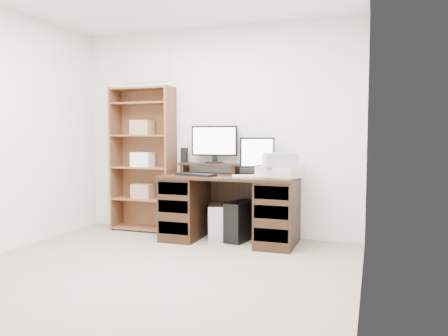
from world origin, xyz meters
The scene contains 14 objects.
room centered at (0.00, 0.00, 1.25)m, with size 3.54×4.04×2.54m.
desk centered at (0.30, 1.64, 0.39)m, with size 1.50×0.70×0.75m.
riser_shelf centered at (0.30, 1.85, 0.84)m, with size 1.40×0.22×0.12m.
monitor_wide centered at (0.01, 1.90, 1.12)m, with size 0.56×0.16×0.45m.
monitor_small centered at (0.58, 1.76, 0.98)m, with size 0.38×0.20×0.43m.
speaker centered at (-0.37, 1.87, 0.96)m, with size 0.07×0.07×0.18m, color black.
keyboard_black centered at (-0.06, 1.49, 0.76)m, with size 0.48×0.16×0.03m, color black.
keyboard_white centered at (0.59, 1.55, 0.76)m, with size 0.46×0.14×0.02m, color silver.
mouse centered at (0.91, 1.53, 0.77)m, with size 0.09×0.06×0.04m, color silver.
printer centered at (0.86, 1.66, 0.81)m, with size 0.44×0.33×0.11m, color #B5AF9E.
basket centered at (0.86, 1.66, 0.93)m, with size 0.35×0.25×0.15m, color #8F9399.
tower_silver centered at (0.11, 1.69, 0.20)m, with size 0.18×0.40×0.40m, color #B7B8BE.
tower_black centered at (0.40, 1.71, 0.22)m, with size 0.28×0.48×0.45m.
bookshelf centered at (-0.92, 1.86, 0.92)m, with size 0.80×0.30×1.80m.
Camera 1 is at (1.82, -3.01, 1.20)m, focal length 35.00 mm.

